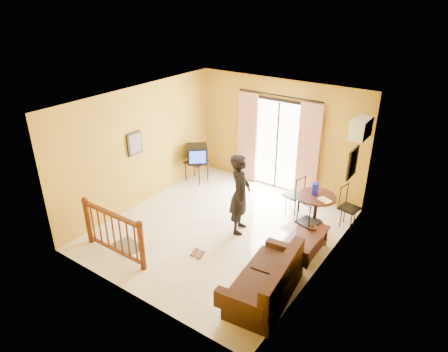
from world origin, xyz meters
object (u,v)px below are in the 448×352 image
Objects in this scene: television at (197,154)px; coffee_table at (306,240)px; sofa at (268,283)px; standing_person at (240,194)px; dining_table at (316,202)px.

coffee_table is (3.72, -1.30, -0.48)m from television.
standing_person is (-1.51, 1.46, 0.56)m from sofa.
dining_table is at bearing -44.59° from television.
standing_person is at bearing 129.03° from sofa.
television is at bearing 160.70° from coffee_table.
dining_table is 1.16m from coffee_table.
standing_person reaches higher than television.
television reaches higher than dining_table.
standing_person is at bearing -72.88° from television.
sofa reaches higher than dining_table.
coffee_table is (0.29, -1.10, -0.24)m from dining_table.
television is 0.69× the size of coffee_table.
coffee_table is at bearing -107.85° from standing_person.
standing_person reaches higher than sofa.
sofa is at bearing -83.53° from dining_table.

